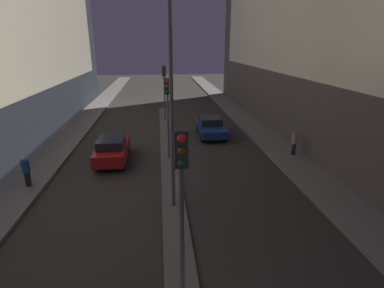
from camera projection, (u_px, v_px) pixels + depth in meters
name	position (u px, v px, depth m)	size (l,w,h in m)	color
median_strip	(169.00, 154.00, 18.97)	(1.00, 28.08, 0.12)	#56544F
traffic_light_near	(182.00, 182.00, 7.08)	(0.32, 0.42, 4.77)	#4C4C51
traffic_light_mid	(168.00, 101.00, 17.00)	(0.32, 0.42, 4.77)	#4C4C51
traffic_light_far	(164.00, 81.00, 25.96)	(0.32, 0.42, 4.77)	#4C4C51
street_lamp	(170.00, 51.00, 10.85)	(0.56, 0.56, 9.14)	#4C4C51
car_left_lane	(112.00, 149.00, 17.75)	(1.72, 4.26, 1.50)	maroon
car_right_lane	(211.00, 127.00, 22.59)	(1.86, 4.02, 1.40)	navy
pedestrian_on_left_sidewalk	(26.00, 170.00, 14.27)	(0.37, 0.37, 1.54)	black
pedestrian_on_right_sidewalk	(294.00, 142.00, 18.33)	(0.33, 0.33, 1.55)	black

